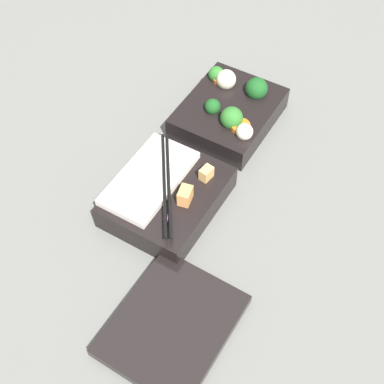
# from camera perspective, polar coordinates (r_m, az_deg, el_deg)

# --- Properties ---
(ground_plane) EXTENTS (3.00, 3.00, 0.00)m
(ground_plane) POSITION_cam_1_polar(r_m,az_deg,el_deg) (0.95, 0.61, 4.15)
(ground_plane) COLOR slate
(bento_tray_vegetable) EXTENTS (0.19, 0.15, 0.08)m
(bento_tray_vegetable) POSITION_cam_1_polar(r_m,az_deg,el_deg) (0.98, 4.05, 8.64)
(bento_tray_vegetable) COLOR black
(bento_tray_vegetable) RESTS_ON ground_plane
(bento_tray_rice) EXTENTS (0.19, 0.15, 0.07)m
(bento_tray_rice) POSITION_cam_1_polar(r_m,az_deg,el_deg) (0.86, -2.84, -0.27)
(bento_tray_rice) COLOR black
(bento_tray_rice) RESTS_ON ground_plane
(bento_lid) EXTENTS (0.19, 0.15, 0.02)m
(bento_lid) POSITION_cam_1_polar(r_m,az_deg,el_deg) (0.76, -2.12, -13.99)
(bento_lid) COLOR black
(bento_lid) RESTS_ON ground_plane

